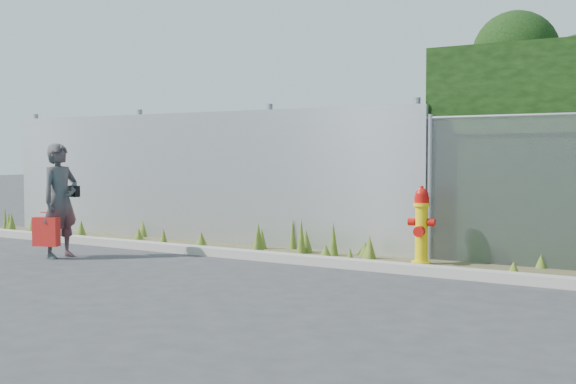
# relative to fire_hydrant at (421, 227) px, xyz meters

# --- Properties ---
(ground) EXTENTS (80.00, 80.00, 0.00)m
(ground) POSITION_rel_fire_hydrant_xyz_m (-1.12, -2.51, -0.52)
(ground) COLOR #333335
(ground) RESTS_ON ground
(curb) EXTENTS (16.00, 0.22, 0.12)m
(curb) POSITION_rel_fire_hydrant_xyz_m (-1.12, -0.71, -0.46)
(curb) COLOR #9B968C
(curb) RESTS_ON ground
(weed_strip) EXTENTS (16.00, 1.30, 0.53)m
(weed_strip) POSITION_rel_fire_hydrant_xyz_m (-1.24, -0.07, -0.40)
(weed_strip) COLOR #4B442A
(weed_strip) RESTS_ON ground
(corrugated_fence) EXTENTS (8.50, 0.21, 2.30)m
(corrugated_fence) POSITION_rel_fire_hydrant_xyz_m (-4.36, 0.50, 0.58)
(corrugated_fence) COLOR #AFB2B6
(corrugated_fence) RESTS_ON ground
(fire_hydrant) EXTENTS (0.36, 0.32, 1.07)m
(fire_hydrant) POSITION_rel_fire_hydrant_xyz_m (0.00, 0.00, 0.00)
(fire_hydrant) COLOR yellow
(fire_hydrant) RESTS_ON ground
(woman) EXTENTS (0.40, 0.61, 1.65)m
(woman) POSITION_rel_fire_hydrant_xyz_m (-4.72, -2.01, 0.30)
(woman) COLOR #0E5B58
(woman) RESTS_ON ground
(red_tote_bag) EXTENTS (0.37, 0.14, 0.49)m
(red_tote_bag) POSITION_rel_fire_hydrant_xyz_m (-4.76, -2.23, -0.13)
(red_tote_bag) COLOR #A32809
(black_shoulder_bag) EXTENTS (0.22, 0.09, 0.16)m
(black_shoulder_bag) POSITION_rel_fire_hydrant_xyz_m (-4.68, -1.81, 0.43)
(black_shoulder_bag) COLOR black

